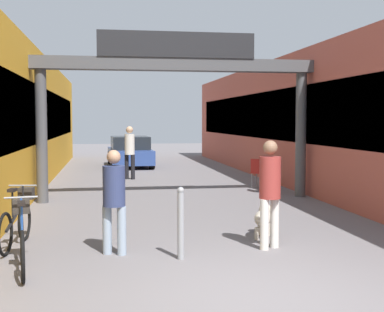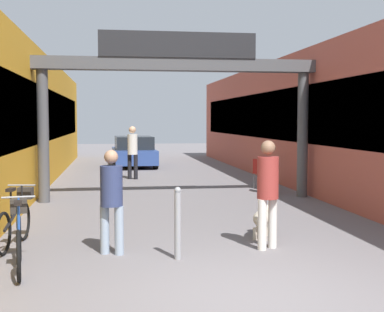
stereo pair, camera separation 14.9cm
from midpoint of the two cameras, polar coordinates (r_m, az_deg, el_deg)
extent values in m
plane|color=slate|center=(6.45, 7.59, -14.77)|extent=(80.00, 80.00, 0.00)
cube|color=black|center=(16.98, -14.91, 4.27)|extent=(0.04, 23.40, 1.61)
cube|color=#B25142|center=(18.19, 13.60, 3.63)|extent=(3.00, 26.00, 4.02)
cube|color=black|center=(17.69, 9.15, 4.33)|extent=(0.04, 23.40, 1.61)
cylinder|color=#4C4C4F|center=(13.70, -15.30, 2.04)|extent=(0.28, 0.28, 3.30)
cylinder|color=#4C4C4F|center=(14.51, 12.01, 2.19)|extent=(0.28, 0.28, 3.30)
cube|color=#4C4C4F|center=(13.77, -1.26, 9.71)|extent=(7.40, 0.44, 0.31)
cube|color=#232326|center=(13.63, -1.16, 11.79)|extent=(3.96, 0.10, 0.64)
cylinder|color=silver|center=(8.58, 8.00, -7.27)|extent=(0.19, 0.19, 0.81)
cylinder|color=silver|center=(8.76, 9.07, -7.05)|extent=(0.19, 0.19, 0.81)
cylinder|color=#99332D|center=(8.56, 8.59, -2.30)|extent=(0.47, 0.47, 0.67)
sphere|color=#8C664C|center=(8.52, 8.62, 0.89)|extent=(0.31, 0.31, 0.23)
cylinder|color=#8C9EB2|center=(8.28, -7.27, -7.90)|extent=(0.18, 0.18, 0.75)
cylinder|color=#8C9EB2|center=(8.38, -8.79, -7.78)|extent=(0.18, 0.18, 0.75)
cylinder|color=navy|center=(8.22, -8.08, -3.18)|extent=(0.45, 0.45, 0.62)
sphere|color=tan|center=(8.17, -8.11, -0.09)|extent=(0.28, 0.28, 0.21)
cylinder|color=black|center=(18.66, -6.45, -1.14)|extent=(0.19, 0.19, 0.86)
cylinder|color=black|center=(18.55, -5.79, -1.17)|extent=(0.19, 0.19, 0.86)
cylinder|color=silver|center=(18.56, -6.14, 1.25)|extent=(0.47, 0.47, 0.71)
sphere|color=tan|center=(18.54, -6.15, 2.80)|extent=(0.33, 0.33, 0.24)
ellipsoid|color=beige|center=(9.45, 7.90, -6.58)|extent=(0.54, 0.73, 0.27)
sphere|color=beige|center=(9.73, 8.13, -5.72)|extent=(0.30, 0.30, 0.23)
sphere|color=white|center=(9.65, 8.05, -6.44)|extent=(0.21, 0.21, 0.16)
cylinder|color=beige|center=(9.70, 7.51, -7.75)|extent=(0.09, 0.09, 0.21)
cylinder|color=beige|center=(9.68, 8.56, -7.79)|extent=(0.09, 0.09, 0.21)
cylinder|color=beige|center=(9.31, 7.19, -8.24)|extent=(0.09, 0.09, 0.21)
cylinder|color=beige|center=(9.29, 8.28, -8.28)|extent=(0.09, 0.09, 0.21)
torus|color=black|center=(8.20, -17.44, -8.43)|extent=(0.16, 0.67, 0.67)
torus|color=black|center=(7.21, -17.43, -10.14)|extent=(0.16, 0.67, 0.67)
cube|color=#234C9E|center=(7.66, -17.46, -7.92)|extent=(0.18, 0.94, 0.34)
cylinder|color=#234C9E|center=(7.50, -17.50, -6.46)|extent=(0.04, 0.04, 0.42)
cube|color=black|center=(7.47, -17.53, -4.80)|extent=(0.13, 0.23, 0.05)
cylinder|color=#234C9E|center=(8.07, -17.49, -5.89)|extent=(0.04, 0.04, 0.46)
cylinder|color=gray|center=(8.03, -17.53, -4.20)|extent=(0.46, 0.10, 0.03)
cube|color=#332D28|center=(8.25, -17.51, -5.11)|extent=(0.27, 0.24, 0.20)
torus|color=black|center=(9.60, -17.11, -6.63)|extent=(0.14, 0.67, 0.67)
torus|color=black|center=(8.64, -19.02, -7.84)|extent=(0.14, 0.67, 0.67)
cube|color=black|center=(9.09, -18.04, -6.09)|extent=(0.16, 0.94, 0.34)
cylinder|color=black|center=(8.94, -18.29, -4.83)|extent=(0.04, 0.04, 0.42)
cube|color=black|center=(8.91, -18.32, -3.43)|extent=(0.13, 0.23, 0.05)
cylinder|color=black|center=(9.48, -17.25, -4.44)|extent=(0.04, 0.04, 0.46)
cylinder|color=gray|center=(9.45, -17.28, -3.00)|extent=(0.46, 0.09, 0.03)
cube|color=#332D28|center=(9.66, -16.93, -3.80)|extent=(0.26, 0.23, 0.20)
cylinder|color=gray|center=(7.94, -0.99, -7.46)|extent=(0.10, 0.10, 1.00)
sphere|color=gray|center=(7.85, -1.00, -3.68)|extent=(0.10, 0.10, 0.10)
cylinder|color=gray|center=(15.40, 9.21, -3.00)|extent=(0.04, 0.04, 0.45)
cylinder|color=gray|center=(15.06, 9.24, -3.15)|extent=(0.04, 0.04, 0.45)
cylinder|color=gray|center=(15.40, 7.94, -2.98)|extent=(0.04, 0.04, 0.45)
cylinder|color=gray|center=(15.06, 7.94, -3.14)|extent=(0.04, 0.04, 0.45)
cube|color=#B2231E|center=(15.20, 8.59, -2.15)|extent=(0.50, 0.50, 0.04)
cube|color=#B2231E|center=(15.18, 7.92, -1.32)|extent=(0.15, 0.40, 0.40)
cylinder|color=gray|center=(16.45, 7.39, -2.54)|extent=(0.04, 0.04, 0.45)
cylinder|color=gray|center=(16.31, 8.48, -2.60)|extent=(0.04, 0.04, 0.45)
cylinder|color=gray|center=(16.14, 6.90, -2.66)|extent=(0.04, 0.04, 0.45)
cylinder|color=gray|center=(16.00, 8.01, -2.72)|extent=(0.04, 0.04, 0.45)
cube|color=#B2231E|center=(16.20, 7.70, -1.77)|extent=(0.56, 0.56, 0.04)
cube|color=#B2231E|center=(16.01, 7.45, -1.04)|extent=(0.33, 0.29, 0.40)
cube|color=#2D478C|center=(23.66, -6.06, 0.05)|extent=(1.91, 4.07, 0.60)
cube|color=#1E2328|center=(23.48, -6.04, 1.43)|extent=(1.66, 2.26, 0.55)
cylinder|color=black|center=(25.07, -8.14, -0.16)|extent=(0.22, 0.61, 0.60)
cylinder|color=black|center=(25.19, -4.52, -0.12)|extent=(0.22, 0.61, 0.60)
cylinder|color=black|center=(22.18, -7.81, -0.69)|extent=(0.22, 0.61, 0.60)
cylinder|color=black|center=(22.31, -3.73, -0.63)|extent=(0.22, 0.61, 0.60)
camera|label=1|loc=(0.07, -89.62, 0.03)|focal=50.00mm
camera|label=2|loc=(0.07, 90.38, -0.03)|focal=50.00mm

